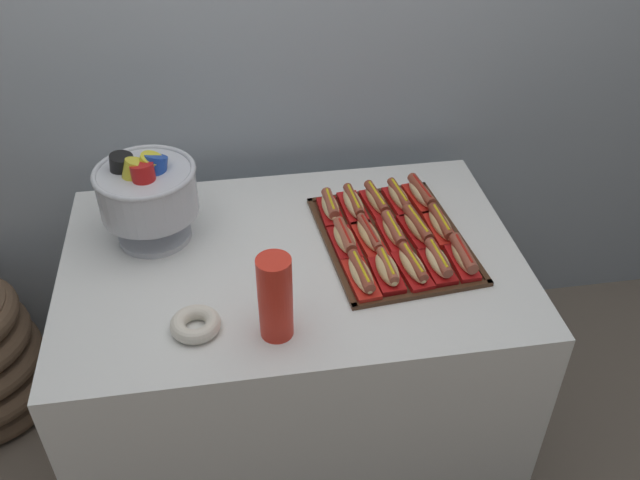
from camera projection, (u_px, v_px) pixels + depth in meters
ground_plane at (298, 425)px, 2.47m from camera, size 10.00×10.00×0.00m
back_wall at (264, 10)px, 2.15m from camera, size 6.00×0.10×2.60m
buffet_table at (295, 346)px, 2.22m from camera, size 1.33×0.89×0.79m
serving_tray at (393, 240)px, 2.04m from camera, size 0.45×0.56×0.01m
hot_dog_0 at (361, 275)px, 1.87m from camera, size 0.08×0.18×0.06m
hot_dog_1 at (387, 270)px, 1.88m from camera, size 0.08×0.16×0.06m
hot_dog_2 at (413, 266)px, 1.90m from camera, size 0.09×0.18×0.06m
hot_dog_3 at (438, 262)px, 1.91m from camera, size 0.08×0.16×0.06m
hot_dog_4 at (463, 257)px, 1.93m from camera, size 0.06×0.16×0.06m
hot_dog_5 at (345, 239)px, 2.00m from camera, size 0.08×0.16×0.06m
hot_dog_6 at (369, 236)px, 2.01m from camera, size 0.09×0.18×0.06m
hot_dog_7 at (393, 232)px, 2.03m from camera, size 0.07×0.17×0.06m
hot_dog_8 at (417, 227)px, 2.04m from camera, size 0.09×0.19×0.06m
hot_dog_9 at (441, 225)px, 2.06m from camera, size 0.07×0.18×0.06m
hot_dog_10 at (330, 207)px, 2.12m from camera, size 0.07×0.15×0.06m
hot_dog_11 at (353, 204)px, 2.14m from camera, size 0.08×0.18×0.06m
hot_dog_12 at (376, 201)px, 2.15m from camera, size 0.08×0.18×0.06m
hot_dog_13 at (399, 198)px, 2.17m from camera, size 0.08×0.17×0.06m
hot_dog_14 at (421, 194)px, 2.18m from camera, size 0.09×0.18×0.06m
punch_bowl at (147, 191)px, 1.96m from camera, size 0.29×0.29×0.29m
cup_stack at (275, 298)px, 1.67m from camera, size 0.09×0.09×0.24m
donut at (196, 324)px, 1.74m from camera, size 0.13×0.13×0.04m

